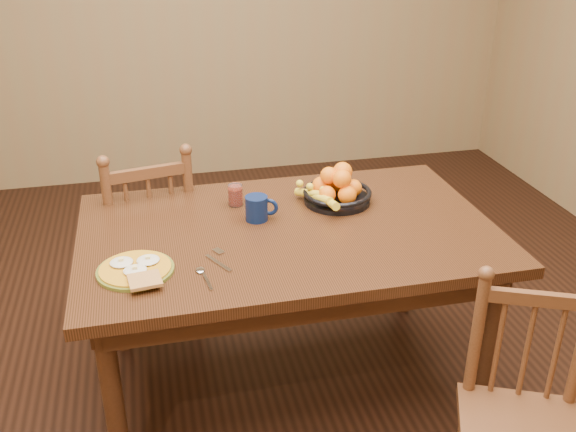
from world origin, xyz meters
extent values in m
cube|color=black|center=(0.00, 0.00, 0.00)|extent=(4.50, 5.00, 0.01)
cube|color=black|center=(0.00, 0.00, 0.73)|extent=(1.60, 1.00, 0.04)
cube|color=black|center=(0.00, 0.42, 0.65)|extent=(1.40, 0.04, 0.10)
cube|color=black|center=(0.00, -0.42, 0.65)|extent=(1.40, 0.04, 0.10)
cube|color=black|center=(0.72, 0.00, 0.65)|extent=(0.04, 0.84, 0.10)
cube|color=black|center=(-0.72, 0.00, 0.65)|extent=(0.04, 0.84, 0.10)
cylinder|color=black|center=(-0.70, -0.40, 0.35)|extent=(0.07, 0.07, 0.70)
cylinder|color=black|center=(0.70, -0.40, 0.35)|extent=(0.07, 0.07, 0.70)
cylinder|color=black|center=(-0.70, 0.40, 0.35)|extent=(0.07, 0.07, 0.70)
cylinder|color=black|center=(0.70, 0.40, 0.35)|extent=(0.07, 0.07, 0.70)
cube|color=#492A15|center=(-0.55, 0.60, 0.43)|extent=(0.49, 0.48, 0.04)
cylinder|color=#492A15|center=(-0.41, 0.79, 0.21)|extent=(0.03, 0.03, 0.42)
cylinder|color=#492A15|center=(-0.75, 0.73, 0.21)|extent=(0.03, 0.03, 0.42)
cylinder|color=#492A15|center=(-0.35, 0.47, 0.21)|extent=(0.03, 0.03, 0.42)
cylinder|color=#492A15|center=(-0.69, 0.41, 0.21)|extent=(0.03, 0.03, 0.42)
cylinder|color=#492A15|center=(-0.34, 0.45, 0.69)|extent=(0.04, 0.04, 0.50)
cylinder|color=#492A15|center=(-0.69, 0.39, 0.69)|extent=(0.04, 0.04, 0.50)
cylinder|color=#492A15|center=(-0.52, 0.42, 0.64)|extent=(0.02, 0.02, 0.39)
cube|color=#492A15|center=(-0.52, 0.42, 0.86)|extent=(0.35, 0.09, 0.05)
cylinder|color=#492A15|center=(0.47, -0.66, 0.63)|extent=(0.04, 0.04, 0.46)
cylinder|color=#492A15|center=(0.62, -0.72, 0.59)|extent=(0.02, 0.02, 0.36)
cube|color=#492A15|center=(0.62, -0.72, 0.79)|extent=(0.30, 0.15, 0.04)
cylinder|color=#59601E|center=(-0.58, -0.21, 0.76)|extent=(0.26, 0.26, 0.01)
cylinder|color=#C38519|center=(-0.58, -0.21, 0.76)|extent=(0.24, 0.24, 0.01)
ellipsoid|color=silver|center=(-0.63, -0.17, 0.77)|extent=(0.08, 0.08, 0.01)
cube|color=#F2E08C|center=(-0.63, -0.17, 0.79)|extent=(0.02, 0.02, 0.01)
ellipsoid|color=silver|center=(-0.54, -0.18, 0.77)|extent=(0.08, 0.08, 0.01)
cube|color=#F2E08C|center=(-0.54, -0.18, 0.79)|extent=(0.02, 0.02, 0.01)
ellipsoid|color=silver|center=(-0.58, -0.24, 0.77)|extent=(0.08, 0.08, 0.01)
cube|color=#F2E08C|center=(-0.58, -0.24, 0.79)|extent=(0.02, 0.02, 0.01)
cube|color=brown|center=(-0.55, -0.31, 0.78)|extent=(0.12, 0.11, 0.01)
cube|color=silver|center=(-0.30, -0.22, 0.75)|extent=(0.08, 0.13, 0.00)
cube|color=silver|center=(-0.29, -0.13, 0.75)|extent=(0.04, 0.05, 0.00)
cube|color=silver|center=(-0.35, -0.33, 0.75)|extent=(0.03, 0.12, 0.00)
ellipsoid|color=silver|center=(-0.37, -0.25, 0.76)|extent=(0.03, 0.04, 0.01)
cylinder|color=#0A173A|center=(-0.11, 0.10, 0.80)|extent=(0.09, 0.09, 0.10)
torus|color=#0A173A|center=(-0.05, 0.10, 0.80)|extent=(0.07, 0.04, 0.07)
cylinder|color=black|center=(-0.11, 0.10, 0.85)|extent=(0.08, 0.08, 0.00)
cylinder|color=silver|center=(-0.17, 0.25, 0.80)|extent=(0.06, 0.06, 0.09)
cylinder|color=maroon|center=(-0.17, 0.25, 0.79)|extent=(0.05, 0.05, 0.07)
cylinder|color=black|center=(0.26, 0.19, 0.76)|extent=(0.28, 0.28, 0.02)
torus|color=black|center=(0.26, 0.19, 0.80)|extent=(0.29, 0.29, 0.02)
cylinder|color=black|center=(0.26, 0.19, 0.75)|extent=(0.10, 0.10, 0.01)
sphere|color=orange|center=(0.33, 0.19, 0.81)|extent=(0.07, 0.07, 0.07)
sphere|color=orange|center=(0.28, 0.25, 0.81)|extent=(0.08, 0.08, 0.08)
sphere|color=orange|center=(0.20, 0.23, 0.81)|extent=(0.08, 0.08, 0.08)
sphere|color=orange|center=(0.20, 0.15, 0.81)|extent=(0.07, 0.07, 0.07)
sphere|color=orange|center=(0.28, 0.12, 0.81)|extent=(0.08, 0.08, 0.08)
sphere|color=orange|center=(0.29, 0.22, 0.87)|extent=(0.08, 0.08, 0.08)
sphere|color=orange|center=(0.22, 0.20, 0.87)|extent=(0.07, 0.07, 0.07)
sphere|color=orange|center=(0.26, 0.15, 0.87)|extent=(0.08, 0.08, 0.08)
cylinder|color=yellow|center=(0.17, 0.15, 0.80)|extent=(0.10, 0.17, 0.07)
cylinder|color=yellow|center=(0.15, 0.20, 0.80)|extent=(0.14, 0.15, 0.07)
cylinder|color=yellow|center=(0.20, 0.10, 0.80)|extent=(0.06, 0.18, 0.07)
camera|label=1|loc=(-0.50, -2.16, 1.88)|focal=40.00mm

